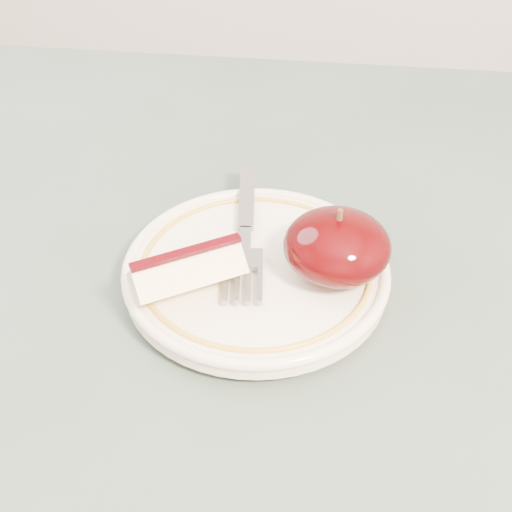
# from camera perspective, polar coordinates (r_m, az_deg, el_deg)

# --- Properties ---
(table) EXTENTS (0.90, 0.90, 0.75)m
(table) POSITION_cam_1_polar(r_m,az_deg,el_deg) (0.55, -1.40, -13.97)
(table) COLOR brown
(table) RESTS_ON ground
(plate) EXTENTS (0.19, 0.19, 0.02)m
(plate) POSITION_cam_1_polar(r_m,az_deg,el_deg) (0.52, 0.00, -1.19)
(plate) COLOR beige
(plate) RESTS_ON table
(apple_half) EXTENTS (0.08, 0.07, 0.05)m
(apple_half) POSITION_cam_1_polar(r_m,az_deg,el_deg) (0.50, 6.50, 0.78)
(apple_half) COLOR black
(apple_half) RESTS_ON plate
(apple_wedge) EXTENTS (0.08, 0.07, 0.04)m
(apple_wedge) POSITION_cam_1_polar(r_m,az_deg,el_deg) (0.48, -5.47, -1.31)
(apple_wedge) COLOR beige
(apple_wedge) RESTS_ON plate
(fork) EXTENTS (0.04, 0.17, 0.00)m
(fork) POSITION_cam_1_polar(r_m,az_deg,el_deg) (0.54, -0.85, 2.12)
(fork) COLOR gray
(fork) RESTS_ON plate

